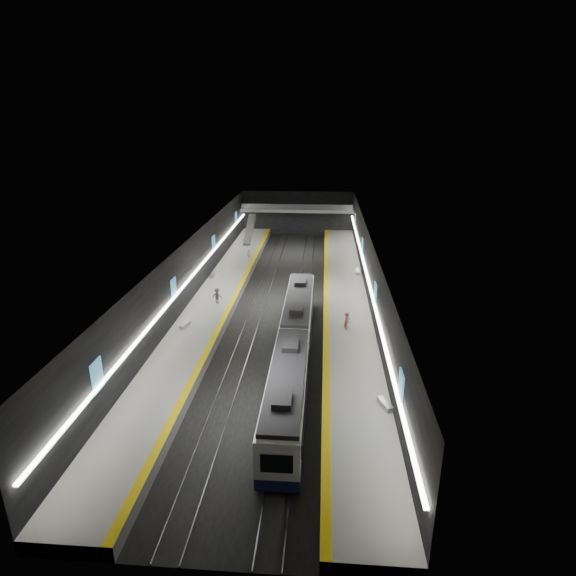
# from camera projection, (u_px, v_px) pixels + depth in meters

# --- Properties ---
(ground) EXTENTS (70.00, 70.00, 0.00)m
(ground) POSITION_uv_depth(u_px,v_px,m) (281.00, 304.00, 56.07)
(ground) COLOR black
(ground) RESTS_ON ground
(ceiling) EXTENTS (20.00, 70.00, 0.04)m
(ceiling) POSITION_uv_depth(u_px,v_px,m) (280.00, 237.00, 53.38)
(ceiling) COLOR beige
(ceiling) RESTS_ON wall_left
(wall_left) EXTENTS (0.04, 70.00, 8.00)m
(wall_left) POSITION_uv_depth(u_px,v_px,m) (194.00, 270.00, 55.43)
(wall_left) COLOR black
(wall_left) RESTS_ON ground
(wall_right) EXTENTS (0.04, 70.00, 8.00)m
(wall_right) POSITION_uv_depth(u_px,v_px,m) (369.00, 274.00, 54.02)
(wall_right) COLOR black
(wall_right) RESTS_ON ground
(wall_back) EXTENTS (20.00, 0.04, 8.00)m
(wall_back) POSITION_uv_depth(u_px,v_px,m) (298.00, 213.00, 87.59)
(wall_back) COLOR black
(wall_back) RESTS_ON ground
(wall_front) EXTENTS (20.00, 0.04, 8.00)m
(wall_front) POSITION_uv_depth(u_px,v_px,m) (211.00, 505.00, 21.86)
(wall_front) COLOR black
(wall_front) RESTS_ON ground
(platform_left) EXTENTS (5.00, 70.00, 1.00)m
(platform_left) POSITION_uv_depth(u_px,v_px,m) (217.00, 299.00, 56.43)
(platform_left) COLOR slate
(platform_left) RESTS_ON ground
(tile_surface_left) EXTENTS (5.00, 70.00, 0.02)m
(tile_surface_left) POSITION_uv_depth(u_px,v_px,m) (217.00, 295.00, 56.26)
(tile_surface_left) COLOR #9A9A95
(tile_surface_left) RESTS_ON platform_left
(tactile_strip_left) EXTENTS (0.60, 70.00, 0.02)m
(tactile_strip_left) POSITION_uv_depth(u_px,v_px,m) (235.00, 295.00, 56.10)
(tactile_strip_left) COLOR yellow
(tactile_strip_left) RESTS_ON platform_left
(platform_right) EXTENTS (5.00, 70.00, 1.00)m
(platform_right) POSITION_uv_depth(u_px,v_px,m) (345.00, 302.00, 55.37)
(platform_right) COLOR slate
(platform_right) RESTS_ON ground
(tile_surface_right) EXTENTS (5.00, 70.00, 0.02)m
(tile_surface_right) POSITION_uv_depth(u_px,v_px,m) (345.00, 298.00, 55.20)
(tile_surface_right) COLOR #9A9A95
(tile_surface_right) RESTS_ON platform_right
(tactile_strip_right) EXTENTS (0.60, 70.00, 0.02)m
(tactile_strip_right) POSITION_uv_depth(u_px,v_px,m) (326.00, 297.00, 55.35)
(tactile_strip_right) COLOR yellow
(tactile_strip_right) RESTS_ON platform_right
(rails) EXTENTS (6.52, 70.00, 0.12)m
(rails) POSITION_uv_depth(u_px,v_px,m) (281.00, 304.00, 56.05)
(rails) COLOR gray
(rails) RESTS_ON ground
(train) EXTENTS (2.69, 30.04, 3.60)m
(train) POSITION_uv_depth(u_px,v_px,m) (294.00, 346.00, 41.03)
(train) COLOR #11163E
(train) RESTS_ON ground
(ad_posters) EXTENTS (19.94, 53.50, 2.20)m
(ad_posters) POSITION_uv_depth(u_px,v_px,m) (281.00, 265.00, 55.49)
(ad_posters) COLOR #439BC9
(ad_posters) RESTS_ON wall_left
(cove_light_left) EXTENTS (0.25, 68.60, 0.12)m
(cove_light_left) POSITION_uv_depth(u_px,v_px,m) (196.00, 271.00, 55.49)
(cove_light_left) COLOR white
(cove_light_left) RESTS_ON wall_left
(cove_light_right) EXTENTS (0.25, 68.60, 0.12)m
(cove_light_right) POSITION_uv_depth(u_px,v_px,m) (367.00, 275.00, 54.10)
(cove_light_right) COLOR white
(cove_light_right) RESTS_ON wall_right
(mezzanine_bridge) EXTENTS (20.00, 3.00, 1.50)m
(mezzanine_bridge) POSITION_uv_depth(u_px,v_px,m) (297.00, 210.00, 85.29)
(mezzanine_bridge) COLOR gray
(mezzanine_bridge) RESTS_ON wall_left
(escalator) EXTENTS (1.20, 7.50, 3.92)m
(escalator) POSITION_uv_depth(u_px,v_px,m) (250.00, 230.00, 80.04)
(escalator) COLOR #99999E
(escalator) RESTS_ON platform_left
(bench_left_near) EXTENTS (0.76, 1.65, 0.39)m
(bench_left_near) POSITION_uv_depth(u_px,v_px,m) (185.00, 325.00, 47.64)
(bench_left_near) COLOR #99999E
(bench_left_near) RESTS_ON platform_left
(bench_left_far) EXTENTS (0.48, 1.65, 0.40)m
(bench_left_far) POSITION_uv_depth(u_px,v_px,m) (212.00, 275.00, 62.44)
(bench_left_far) COLOR #99999E
(bench_left_far) RESTS_ON platform_left
(bench_right_near) EXTENTS (1.07, 1.78, 0.42)m
(bench_right_near) POSITION_uv_depth(u_px,v_px,m) (385.00, 404.00, 34.46)
(bench_right_near) COLOR #99999E
(bench_right_near) RESTS_ON platform_right
(bench_right_far) EXTENTS (0.78, 2.08, 0.50)m
(bench_right_far) POSITION_uv_depth(u_px,v_px,m) (358.00, 272.00, 63.70)
(bench_right_far) COLOR #99999E
(bench_right_far) RESTS_ON platform_right
(passenger_right_a) EXTENTS (0.55, 0.71, 1.75)m
(passenger_right_a) POSITION_uv_depth(u_px,v_px,m) (346.00, 321.00, 46.79)
(passenger_right_a) COLOR #B05741
(passenger_right_a) RESTS_ON platform_right
(passenger_right_b) EXTENTS (0.94, 0.96, 1.56)m
(passenger_right_b) POSITION_uv_depth(u_px,v_px,m) (348.00, 320.00, 47.23)
(passenger_right_b) COLOR teal
(passenger_right_b) RESTS_ON platform_right
(passenger_left_a) EXTENTS (0.56, 1.06, 1.71)m
(passenger_left_a) POSITION_uv_depth(u_px,v_px,m) (249.00, 255.00, 69.15)
(passenger_left_a) COLOR silver
(passenger_left_a) RESTS_ON platform_left
(passenger_left_b) EXTENTS (1.24, 0.85, 1.76)m
(passenger_left_b) POSITION_uv_depth(u_px,v_px,m) (217.00, 296.00, 53.33)
(passenger_left_b) COLOR #3D3E45
(passenger_left_b) RESTS_ON platform_left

